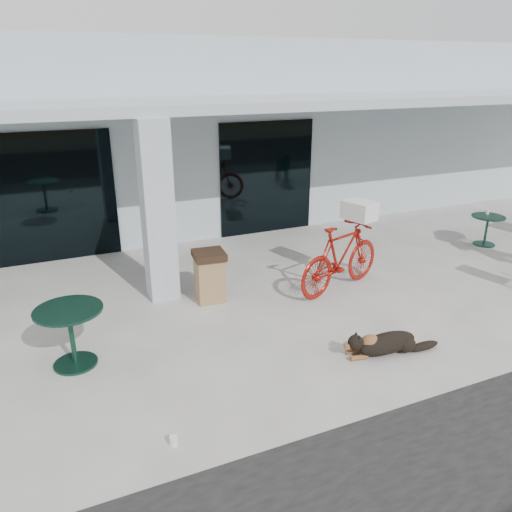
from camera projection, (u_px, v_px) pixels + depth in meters
name	position (u px, v px, depth m)	size (l,w,h in m)	color
ground	(297.00, 337.00, 7.62)	(80.00, 80.00, 0.00)	beige
building	(157.00, 128.00, 14.09)	(22.00, 7.00, 4.50)	#B1BFC8
storefront_glass_left	(45.00, 199.00, 10.19)	(2.80, 0.06, 2.70)	black
storefront_glass_right	(267.00, 178.00, 12.08)	(2.40, 0.06, 2.70)	black
column	(158.00, 212.00, 8.47)	(0.50, 0.50, 3.12)	#B1BFC8
overhang	(213.00, 104.00, 9.56)	(22.00, 2.80, 0.18)	#B1BFC8
bicycle	(341.00, 257.00, 9.07)	(0.59, 2.10, 1.26)	#9A140C
laundry_basket	(359.00, 210.00, 9.06)	(0.57, 0.42, 0.34)	white
dog	(388.00, 342.00, 7.15)	(1.08, 0.36, 0.36)	black
cup_near_dog	(174.00, 441.00, 5.44)	(0.09, 0.09, 0.11)	white
cafe_table_near	(72.00, 337.00, 6.78)	(0.91, 0.91, 0.86)	#133729
cafe_table_far	(486.00, 231.00, 11.48)	(0.74, 0.74, 0.69)	#133729
cup_on_table	(487.00, 212.00, 11.50)	(0.08, 0.08, 0.10)	white
trash_receptacle	(210.00, 276.00, 8.70)	(0.53, 0.53, 0.91)	#90714B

